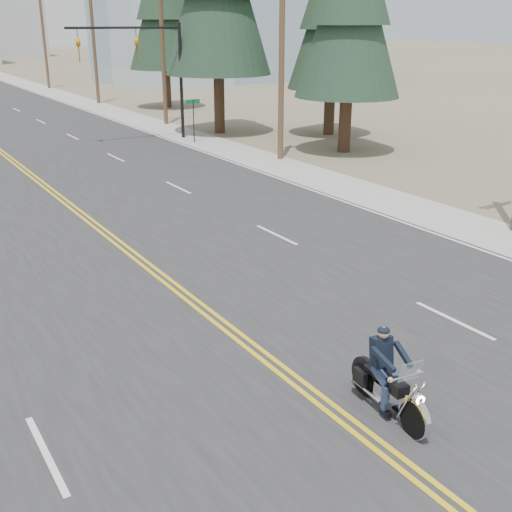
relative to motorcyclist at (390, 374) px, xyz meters
The scene contains 11 objects.
ground_plane 2.22m from the motorcyclist, 113.91° to the right, with size 400.00×400.00×0.00m, color #776D56.
sidewalk_right 68.96m from the motorcyclist, 81.10° to the left, with size 3.00×200.00×0.01m, color #A5A5A0.
traffic_mast_right 31.47m from the motorcyclist, 74.87° to the left, with size 7.10×0.26×7.00m.
street_sign 29.85m from the motorcyclist, 70.48° to the left, with size 0.90×0.06×2.62m.
utility_pole_b 24.67m from the motorcyclist, 61.08° to the left, with size 2.20×0.30×11.50m.
utility_pole_c 38.27m from the motorcyclist, 72.10° to the left, with size 2.20×0.30×11.00m.
utility_pole_d 52.69m from the motorcyclist, 77.14° to the left, with size 2.20×0.30×11.50m.
utility_pole_e 69.29m from the motorcyclist, 80.28° to the left, with size 2.20×0.30×11.00m.
haze_bldg_c 115.29m from the motorcyclist, 70.09° to the left, with size 16.00×12.00×18.00m, color #B7BCC6.
haze_bldg_e 150.17m from the motorcyclist, 80.73° to the left, with size 14.00×14.00×12.00m, color #B7BCC6.
motorcyclist is the anchor object (origin of this frame).
Camera 1 is at (-6.74, -5.66, 6.97)m, focal length 45.00 mm.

